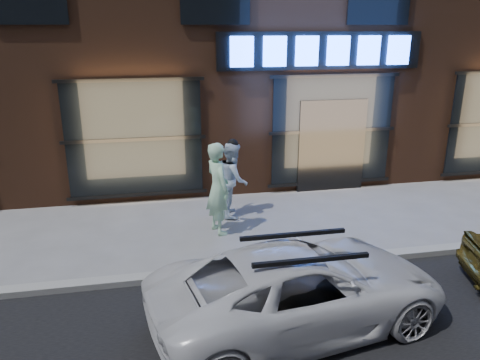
% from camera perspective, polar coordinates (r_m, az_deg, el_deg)
% --- Properties ---
extents(ground, '(90.00, 90.00, 0.00)m').
position_cam_1_polar(ground, '(9.56, 19.43, -8.77)').
color(ground, slate).
rests_on(ground, ground).
extents(curb, '(60.00, 0.25, 0.12)m').
position_cam_1_polar(curb, '(9.53, 19.47, -8.45)').
color(curb, gray).
rests_on(curb, ground).
extents(man_bowtie, '(0.65, 0.82, 1.95)m').
position_cam_1_polar(man_bowtie, '(9.69, -2.71, -1.04)').
color(man_bowtie, '#B4ECC0').
rests_on(man_bowtie, ground).
extents(man_cap, '(0.74, 0.90, 1.72)m').
position_cam_1_polar(man_cap, '(10.63, -0.88, 0.11)').
color(man_cap, white).
rests_on(man_cap, ground).
extents(white_suv, '(4.66, 2.79, 1.21)m').
position_cam_1_polar(white_suv, '(6.94, 7.30, -12.91)').
color(white_suv, silver).
rests_on(white_suv, ground).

